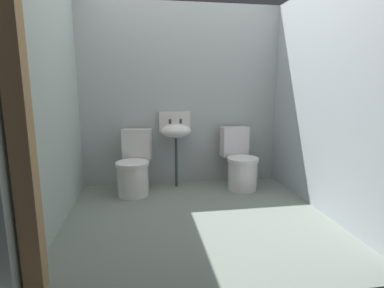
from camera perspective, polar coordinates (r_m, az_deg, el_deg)
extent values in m
cube|color=gray|center=(3.26, 0.81, -13.85)|extent=(3.05, 2.67, 0.08)
cube|color=#A3ABAA|center=(4.13, -2.00, 9.03)|extent=(3.05, 0.10, 2.38)
cube|color=#A1B2A9|center=(3.14, -25.33, 7.43)|extent=(0.10, 2.47, 2.38)
cube|color=#A1AAB1|center=(3.56, 23.20, 7.88)|extent=(0.10, 2.47, 2.38)
cube|color=#A07C4F|center=(2.07, -30.02, 5.76)|extent=(0.12, 0.12, 2.38)
cylinder|color=silver|center=(3.78, -11.12, -6.74)|extent=(0.45, 0.45, 0.38)
cylinder|color=silver|center=(3.73, -11.24, -3.66)|extent=(0.47, 0.47, 0.04)
cube|color=silver|center=(3.97, -10.35, -0.07)|extent=(0.39, 0.25, 0.40)
cylinder|color=silver|center=(3.98, 9.51, -5.81)|extent=(0.41, 0.41, 0.38)
cylinder|color=silver|center=(3.92, 9.61, -2.87)|extent=(0.44, 0.44, 0.04)
cube|color=silver|center=(4.16, 8.01, 0.48)|extent=(0.38, 0.21, 0.40)
cylinder|color=#303B3F|center=(4.00, -2.98, -3.49)|extent=(0.04, 0.04, 0.66)
ellipsoid|color=silver|center=(3.92, -3.04, 2.47)|extent=(0.40, 0.32, 0.18)
cube|color=silver|center=(4.07, -3.31, 4.20)|extent=(0.42, 0.04, 0.28)
cylinder|color=#303B3F|center=(3.96, -4.16, 4.29)|extent=(0.04, 0.04, 0.06)
cylinder|color=#303B3F|center=(3.97, -2.15, 4.33)|extent=(0.04, 0.04, 0.06)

